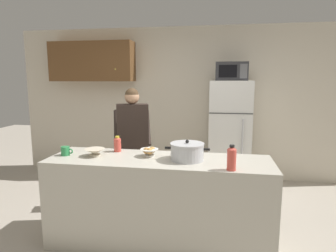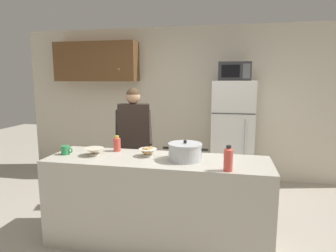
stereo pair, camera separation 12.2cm
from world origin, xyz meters
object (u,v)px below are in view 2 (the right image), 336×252
microwave (235,71)px  person_near_pot (134,134)px  bottle_near_edge (228,159)px  refrigerator (232,135)px  empty_bowl (94,151)px  bread_bowl (148,151)px  coffee_mug (66,150)px  bottle_mid_counter (117,144)px  cooking_pot (185,152)px

microwave → person_near_pot: (-1.29, -1.00, -0.84)m
person_near_pot → bottle_near_edge: (1.23, -1.10, 0.03)m
refrigerator → empty_bowl: refrigerator is taller
bread_bowl → coffee_mug: bearing=-173.2°
refrigerator → empty_bowl: bearing=-128.0°
microwave → bottle_mid_counter: 2.22m
bottle_near_edge → cooking_pot: bearing=148.0°
person_near_pot → bottle_near_edge: person_near_pot is taller
bread_bowl → bottle_mid_counter: (-0.40, 0.15, 0.03)m
microwave → bread_bowl: 2.15m
person_near_pot → coffee_mug: person_near_pot is taller
microwave → bottle_near_edge: 2.24m
bread_bowl → bottle_near_edge: bearing=-22.0°
coffee_mug → bottle_mid_counter: size_ratio=0.75×
bread_bowl → microwave: bearing=63.3°
empty_bowl → cooking_pot: bearing=0.8°
empty_bowl → person_near_pot: bearing=79.1°
person_near_pot → cooking_pot: (0.81, -0.83, 0.01)m
microwave → bread_bowl: microwave is taller
coffee_mug → bottle_mid_counter: bottle_mid_counter is taller
coffee_mug → empty_bowl: size_ratio=0.62×
refrigerator → bottle_mid_counter: refrigerator is taller
refrigerator → cooking_pot: refrigerator is taller
cooking_pot → coffee_mug: 1.29m
coffee_mug → bottle_near_edge: 1.73m
person_near_pot → cooking_pot: 1.16m
bottle_near_edge → bottle_mid_counter: bottle_near_edge is taller
empty_bowl → bottle_near_edge: size_ratio=0.91×
bread_bowl → bottle_mid_counter: 0.43m
person_near_pot → bread_bowl: bearing=-61.9°
microwave → empty_bowl: microwave is taller
refrigerator → cooking_pot: bearing=-104.6°
person_near_pot → bottle_mid_counter: 0.62m
coffee_mug → empty_bowl: coffee_mug is taller
person_near_pot → cooking_pot: person_near_pot is taller
refrigerator → coffee_mug: size_ratio=12.95×
bottle_mid_counter → cooking_pot: bearing=-15.1°
coffee_mug → bottle_near_edge: bottle_near_edge is taller
person_near_pot → bread_bowl: person_near_pot is taller
refrigerator → bottle_near_edge: size_ratio=7.31×
microwave → cooking_pot: bearing=-104.8°
bread_bowl → bottle_near_edge: bottle_near_edge is taller
bread_bowl → bottle_near_edge: size_ratio=0.83×
refrigerator → microwave: size_ratio=3.54×
refrigerator → coffee_mug: (-1.77, -1.89, 0.12)m
bread_bowl → empty_bowl: bread_bowl is taller
bottle_near_edge → bottle_mid_counter: bearing=158.6°
microwave → bread_bowl: bearing=-116.7°
microwave → empty_bowl: (-1.46, -1.84, -0.87)m
microwave → bottle_mid_counter: microwave is taller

